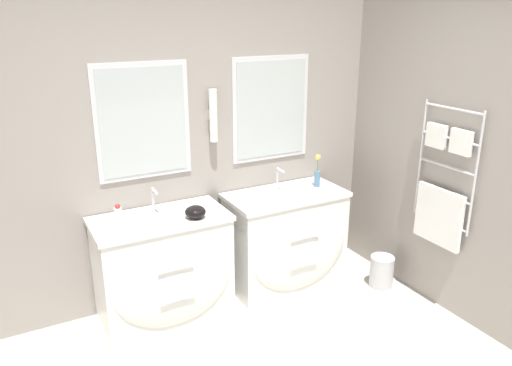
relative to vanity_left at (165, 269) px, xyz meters
name	(u,v)px	position (x,y,z in m)	size (l,w,h in m)	color
wall_back	(191,140)	(0.38, 0.33, 0.88)	(4.86, 0.14, 2.60)	gray
wall_right	(446,147)	(2.03, -0.74, 0.87)	(0.13, 3.83, 2.60)	gray
vanity_left	(165,269)	(0.00, 0.00, 0.00)	(1.00, 0.58, 0.83)	white
vanity_right	(287,239)	(1.09, 0.00, 0.00)	(1.00, 0.58, 0.83)	white
faucet_left	(154,201)	(0.00, 0.16, 0.50)	(0.17, 0.12, 0.18)	silver
faucet_right	(278,179)	(1.09, 0.16, 0.50)	(0.17, 0.12, 0.18)	silver
toiletry_bottle	(119,218)	(-0.31, -0.05, 0.50)	(0.05, 0.05, 0.18)	silver
amenity_bowl	(195,212)	(0.23, -0.11, 0.46)	(0.15, 0.15, 0.09)	black
flower_vase	(317,174)	(1.41, 0.05, 0.52)	(0.05, 0.05, 0.29)	teal
soap_dish	(269,199)	(0.87, -0.07, 0.43)	(0.10, 0.07, 0.04)	white
waste_bin	(382,271)	(1.79, -0.43, -0.28)	(0.21, 0.21, 0.28)	#B7B7BC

